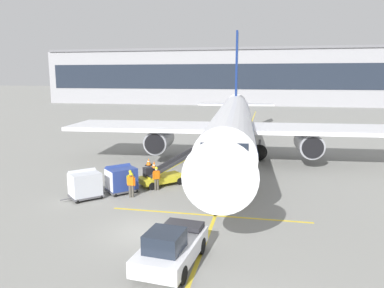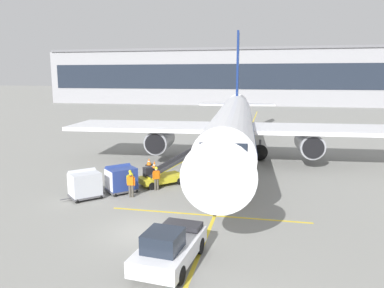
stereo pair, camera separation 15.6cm
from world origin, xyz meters
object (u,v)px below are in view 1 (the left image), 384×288
object	(u,v)px
ground_crew_by_carts	(130,180)
safety_cone_wingtip	(154,166)
baggage_cart_lead	(121,179)
ground_crew_wingwalker	(130,176)
safety_cone_engine_keepout	(149,162)
ground_crew_marshaller	(131,183)
baggage_cart_second	(85,184)
ground_crew_by_loader	(156,177)
parked_airplane	(233,123)
pushback_tug	(171,247)
belt_loader	(164,174)

from	to	relation	value
ground_crew_by_carts	safety_cone_wingtip	world-z (taller)	ground_crew_by_carts
baggage_cart_lead	ground_crew_wingwalker	bearing A→B (deg)	71.61
safety_cone_engine_keepout	ground_crew_marshaller	bearing A→B (deg)	-79.06
baggage_cart_second	ground_crew_marshaller	world-z (taller)	baggage_cart_second
ground_crew_by_carts	safety_cone_wingtip	size ratio (longest dim) A/B	2.31
ground_crew_by_loader	baggage_cart_lead	bearing A→B (deg)	-157.29
ground_crew_marshaller	safety_cone_wingtip	size ratio (longest dim) A/B	2.31
parked_airplane	ground_crew_wingwalker	bearing A→B (deg)	-121.34
ground_crew_by_carts	ground_crew_marshaller	bearing A→B (deg)	-63.03
parked_airplane	ground_crew_marshaller	size ratio (longest dim) A/B	23.56
pushback_tug	ground_crew_by_carts	xyz separation A→B (m)	(-5.34, 9.12, 0.17)
ground_crew_by_loader	ground_crew_by_carts	xyz separation A→B (m)	(-1.53, -1.24, 0.00)
baggage_cart_lead	baggage_cart_second	xyz separation A→B (m)	(-1.87, -1.77, 0.00)
pushback_tug	ground_crew_by_loader	bearing A→B (deg)	110.16
safety_cone_engine_keepout	pushback_tug	bearing A→B (deg)	-68.95
ground_crew_by_loader	ground_crew_wingwalker	size ratio (longest dim) A/B	1.00
ground_crew_marshaller	ground_crew_wingwalker	world-z (taller)	same
parked_airplane	ground_crew_by_loader	xyz separation A→B (m)	(-4.44, -10.53, -2.72)
pushback_tug	baggage_cart_lead	bearing A→B (deg)	123.08
ground_crew_marshaller	belt_loader	bearing A→B (deg)	68.86
safety_cone_wingtip	pushback_tug	bearing A→B (deg)	-70.29
ground_crew_by_loader	pushback_tug	bearing A→B (deg)	-69.84
belt_loader	safety_cone_engine_keepout	world-z (taller)	belt_loader
ground_crew_wingwalker	safety_cone_engine_keepout	xyz separation A→B (m)	(-0.96, 7.31, -0.68)
ground_crew_marshaller	baggage_cart_lead	bearing A→B (deg)	140.49
parked_airplane	baggage_cart_second	bearing A→B (deg)	-123.02
baggage_cart_second	pushback_tug	size ratio (longest dim) A/B	0.55
ground_crew_by_carts	ground_crew_wingwalker	size ratio (longest dim) A/B	1.00
safety_cone_wingtip	ground_crew_wingwalker	bearing A→B (deg)	-90.24
belt_loader	pushback_tug	xyz separation A→B (m)	(3.67, -11.95, 0.00)
ground_crew_by_loader	ground_crew_wingwalker	distance (m)	2.01
parked_airplane	ground_crew_by_carts	xyz separation A→B (m)	(-5.97, -11.78, -2.72)
pushback_tug	safety_cone_engine_keepout	distance (m)	18.87
baggage_cart_lead	safety_cone_wingtip	distance (m)	6.81
ground_crew_wingwalker	baggage_cart_lead	bearing A→B (deg)	-108.39
baggage_cart_lead	ground_crew_by_loader	size ratio (longest dim) A/B	1.46
baggage_cart_lead	ground_crew_by_carts	world-z (taller)	baggage_cart_lead
baggage_cart_second	ground_crew_marshaller	size ratio (longest dim) A/B	1.46
ground_crew_by_loader	safety_cone_engine_keepout	world-z (taller)	ground_crew_by_loader
parked_airplane	belt_loader	size ratio (longest dim) A/B	8.67
parked_airplane	baggage_cart_second	xyz separation A→B (m)	(-8.63, -13.27, -2.72)
baggage_cart_lead	baggage_cart_second	world-z (taller)	same
ground_crew_marshaller	safety_cone_wingtip	bearing A→B (deg)	95.77
ground_crew_wingwalker	safety_cone_engine_keepout	size ratio (longest dim) A/B	2.64
belt_loader	ground_crew_marshaller	size ratio (longest dim) A/B	2.72
baggage_cart_lead	safety_cone_wingtip	size ratio (longest dim) A/B	3.37
baggage_cart_lead	ground_crew_wingwalker	world-z (taller)	baggage_cart_lead
baggage_cart_lead	ground_crew_marshaller	bearing A→B (deg)	-39.51
baggage_cart_second	baggage_cart_lead	bearing A→B (deg)	43.37
ground_crew_by_loader	safety_cone_wingtip	world-z (taller)	ground_crew_by_loader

